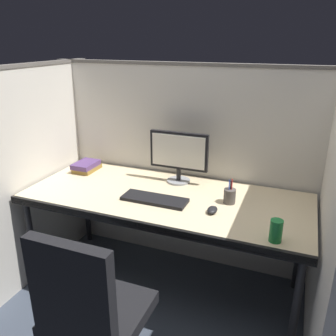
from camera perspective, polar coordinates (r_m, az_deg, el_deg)
The scene contains 12 objects.
ground_plane at distance 2.53m, azimuth -3.16°, elevation -22.69°, with size 8.00×8.00×0.00m, color #383F4C.
cubicle_partition_rear at distance 2.71m, azimuth 3.08°, elevation 0.13°, with size 2.21×0.06×1.57m.
cubicle_partition_left at distance 2.75m, azimuth -20.87°, elevation -0.89°, with size 0.06×1.41×1.57m.
cubicle_partition_right at distance 2.10m, azimuth 24.77°, elevation -8.21°, with size 0.06×1.41×1.57m.
desk at distance 2.35m, azimuth -0.56°, elevation -5.74°, with size 1.90×0.80×0.74m.
office_chair at distance 1.92m, azimuth -11.76°, elevation -25.43°, with size 0.52×0.52×0.97m.
monitor_center at distance 2.49m, azimuth 1.78°, elevation 2.34°, with size 0.43×0.17×0.37m.
keyboard_main at distance 2.26m, azimuth -2.22°, elevation -5.15°, with size 0.43×0.15×0.02m, color black.
computer_mouse at distance 2.13m, azimuth 7.28°, elevation -6.83°, with size 0.06×0.10×0.04m.
pen_cup at distance 2.25m, azimuth 10.07°, elevation -4.53°, with size 0.08×0.08×0.17m.
soda_can at distance 1.90m, azimuth 17.29°, elevation -9.81°, with size 0.07×0.07×0.12m, color #197233.
book_stack at distance 2.83m, azimuth -13.24°, elevation 0.26°, with size 0.15×0.22×0.07m.
Camera 1 is at (0.80, -1.66, 1.73)m, focal length 37.17 mm.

